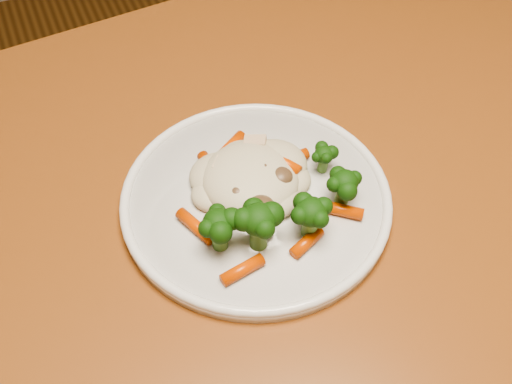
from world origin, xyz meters
The scene contains 3 objects.
dining_table centered at (0.13, -0.26, 0.66)m, with size 1.33×0.96×0.75m.
plate centered at (0.11, -0.22, 0.76)m, with size 0.27×0.27×0.01m, color white.
meal centered at (0.11, -0.23, 0.78)m, with size 0.18×0.17×0.05m.
Camera 1 is at (-0.05, -0.60, 1.25)m, focal length 45.00 mm.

